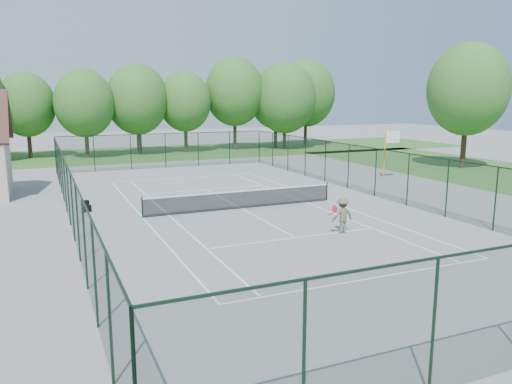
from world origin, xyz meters
The scene contains 12 objects.
ground centered at (0.00, 0.00, 0.00)m, with size 140.00×140.00×0.00m, color gray.
grass_far centered at (0.00, 30.00, 0.01)m, with size 80.00×16.00×0.01m, color #3B6F2A.
grass_side centered at (24.00, 4.00, 0.01)m, with size 14.00×40.00×0.01m, color #3B6F2A.
court_lines centered at (0.00, 0.00, 0.00)m, with size 11.05×23.85×0.01m.
tennis_net centered at (0.00, 0.00, 0.58)m, with size 11.08×0.08×1.10m.
fence_enclosure centered at (0.00, 0.00, 1.56)m, with size 18.05×36.05×3.02m.
tree_line_far centered at (0.00, 30.00, 5.99)m, with size 39.40×6.40×9.70m.
basketball_goal centered at (14.23, 5.40, 2.57)m, with size 1.20×1.43×3.65m.
tree_side centered at (23.82, 7.40, 6.79)m, with size 6.80×6.80×10.76m.
sports_bag_a centered at (-8.01, 2.62, 0.18)m, with size 0.44×0.27×0.36m, color black.
sports_bag_b centered at (-7.96, 4.26, 0.16)m, with size 0.41×0.25×0.32m, color black.
tennis_player centered at (2.35, -6.50, 0.83)m, with size 1.84×0.82×1.65m.
Camera 1 is at (-10.08, -25.23, 6.12)m, focal length 35.00 mm.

